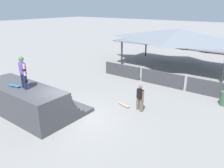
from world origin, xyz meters
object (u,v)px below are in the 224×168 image
object	(u,v)px
skateboard_on_ground	(124,105)
parked_car_tan	(194,45)
trash_bin	(224,98)
skater_on_deck	(23,70)
bystander_walking	(140,97)
skateboard_on_deck	(15,86)
parked_car_red	(219,48)

from	to	relation	value
skateboard_on_ground	parked_car_tan	xyz separation A→B (m)	(-2.16, 20.12, 0.54)
skateboard_on_ground	trash_bin	bearing A→B (deg)	-125.37
skater_on_deck	bystander_walking	world-z (taller)	skater_on_deck
skater_on_deck	skateboard_on_ground	bearing A→B (deg)	65.58
skateboard_on_ground	parked_car_tan	bearing A→B (deg)	-66.99
skater_on_deck	skateboard_on_deck	world-z (taller)	skater_on_deck
skateboard_on_ground	parked_car_red	distance (m)	19.87
parked_car_tan	parked_car_red	bearing A→B (deg)	-4.31
parked_car_tan	skateboard_on_deck	bearing A→B (deg)	-93.12
parked_car_red	trash_bin	bearing A→B (deg)	-79.40
skater_on_deck	skateboard_on_deck	size ratio (longest dim) A/B	2.12
bystander_walking	skateboard_on_deck	bearing A→B (deg)	65.27
skater_on_deck	trash_bin	size ratio (longest dim) A/B	1.95
bystander_walking	skateboard_on_ground	xyz separation A→B (m)	(-1.08, -0.02, -0.79)
trash_bin	skateboard_on_ground	bearing A→B (deg)	-142.27
skateboard_on_ground	trash_bin	xyz separation A→B (m)	(4.76, 3.68, 0.37)
parked_car_tan	parked_car_red	world-z (taller)	same
skateboard_on_ground	bystander_walking	bearing A→B (deg)	-162.26
skateboard_on_ground	parked_car_tan	distance (m)	20.25
trash_bin	parked_car_red	distance (m)	16.58
skater_on_deck	parked_car_red	bearing A→B (deg)	93.12
trash_bin	parked_car_red	size ratio (longest dim) A/B	0.20
bystander_walking	parked_car_red	size ratio (longest dim) A/B	0.36
skateboard_on_deck	parked_car_red	bearing A→B (deg)	69.24
skateboard_on_deck	skateboard_on_ground	size ratio (longest dim) A/B	0.93
parked_car_red	skater_on_deck	bearing A→B (deg)	-102.52
parked_car_tan	bystander_walking	bearing A→B (deg)	-79.93
skater_on_deck	skateboard_on_ground	distance (m)	5.91
skater_on_deck	bystander_walking	distance (m)	6.31
skateboard_on_deck	skateboard_on_ground	distance (m)	6.11
trash_bin	parked_car_tan	world-z (taller)	parked_car_tan
skater_on_deck	bystander_walking	xyz separation A→B (m)	(4.33, 4.24, -1.76)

